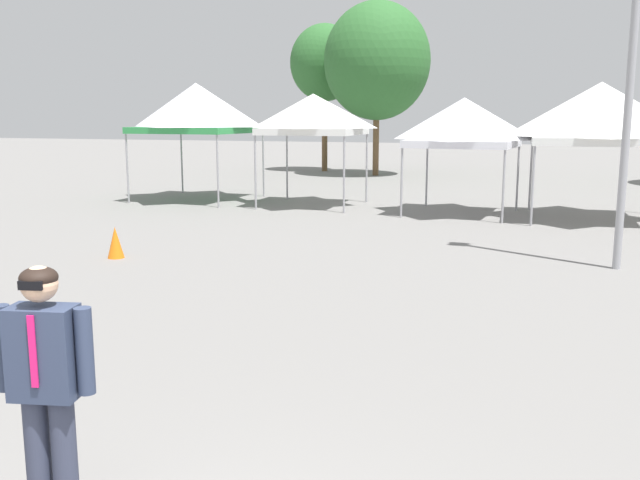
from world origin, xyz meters
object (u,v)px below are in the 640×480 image
Objects in this scene: tree_behind_tents_center at (325,63)px; canopy_tent_behind_center at (196,108)px; canopy_tent_center at (600,113)px; tree_behind_tents_left at (377,61)px; canopy_tent_left_of_center at (464,122)px; person_foreground at (46,380)px; canopy_tent_behind_left at (313,114)px; traffic_cone_lot_center at (115,242)px.

canopy_tent_behind_center is at bearing -89.82° from tree_behind_tents_center.
tree_behind_tents_left is at bearing 127.41° from canopy_tent_center.
tree_behind_tents_left is (3.04, 11.26, 2.21)m from canopy_tent_behind_center.
person_foreground is at bearing -91.40° from canopy_tent_left_of_center.
canopy_tent_behind_left reaches higher than traffic_cone_lot_center.
canopy_tent_center is at bearing 43.73° from traffic_cone_lot_center.
tree_behind_tents_left reaches higher than canopy_tent_center.
tree_behind_tents_left is 1.09× the size of tree_behind_tents_center.
canopy_tent_behind_center is 1.05× the size of canopy_tent_center.
canopy_tent_behind_left is at bearing 177.61° from canopy_tent_center.
canopy_tent_left_of_center is 16.35m from tree_behind_tents_center.
canopy_tent_left_of_center is at bearing -64.86° from tree_behind_tents_left.
canopy_tent_center reaches higher than canopy_tent_left_of_center.
tree_behind_tents_left is at bearing 100.45° from person_foreground.
canopy_tent_behind_left is 0.47× the size of tree_behind_tents_center.
tree_behind_tents_center is at bearing 90.18° from canopy_tent_behind_center.
canopy_tent_behind_left is 9.22m from traffic_cone_lot_center.
canopy_tent_left_of_center is 0.41× the size of tree_behind_tents_left.
tree_behind_tents_center reaches higher than traffic_cone_lot_center.
canopy_tent_center is at bearing 76.62° from person_foreground.
canopy_tent_behind_center is at bearing 177.26° from canopy_tent_center.
canopy_tent_left_of_center is at bearing 57.37° from traffic_cone_lot_center.
tree_behind_tents_left is at bearing 95.19° from canopy_tent_behind_left.
canopy_tent_behind_center is at bearing 116.02° from person_foreground.
canopy_tent_center is 12.55m from traffic_cone_lot_center.
person_foreground is 2.93× the size of traffic_cone_lot_center.
tree_behind_tents_left reaches higher than canopy_tent_behind_center.
canopy_tent_center is (8.01, -0.33, 0.02)m from canopy_tent_behind_left.
traffic_cone_lot_center is at bearing -95.71° from canopy_tent_behind_left.
tree_behind_tents_center is at bearing 98.37° from traffic_cone_lot_center.
tree_behind_tents_left reaches higher than traffic_cone_lot_center.
canopy_tent_center reaches higher than traffic_cone_lot_center.
traffic_cone_lot_center is at bearing -122.63° from canopy_tent_left_of_center.
person_foreground is 28.89m from tree_behind_tents_left.
tree_behind_tents_center is (-0.04, 12.97, 2.32)m from canopy_tent_behind_center.
person_foreground is (8.23, -16.85, -1.93)m from canopy_tent_behind_center.
canopy_tent_center is 16.82m from person_foreground.
canopy_tent_left_of_center is (4.53, -0.38, -0.23)m from canopy_tent_behind_left.
tree_behind_tents_center is (-4.13, 13.21, 2.52)m from canopy_tent_behind_left.
tree_behind_tents_center is at bearing 131.87° from canopy_tent_center.
traffic_cone_lot_center is (-5.42, -8.46, -2.23)m from canopy_tent_left_of_center.
canopy_tent_behind_left reaches higher than person_foreground.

